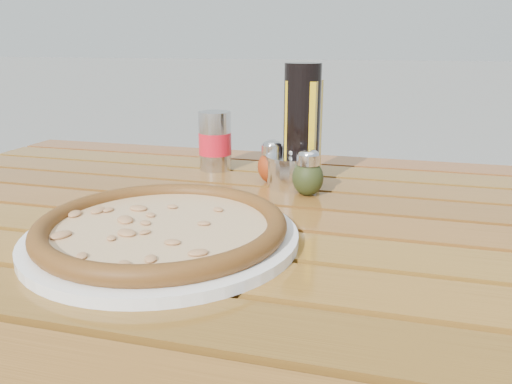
% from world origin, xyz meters
% --- Properties ---
extents(table, '(1.40, 0.90, 0.75)m').
position_xyz_m(table, '(0.00, -0.00, 0.67)').
color(table, '#33180B').
rests_on(table, ground).
extents(plate, '(0.41, 0.41, 0.01)m').
position_xyz_m(plate, '(-0.09, -0.14, 0.76)').
color(plate, white).
rests_on(plate, table).
extents(pizza, '(0.43, 0.43, 0.03)m').
position_xyz_m(pizza, '(-0.09, -0.14, 0.77)').
color(pizza, beige).
rests_on(pizza, plate).
extents(pepper_shaker, '(0.06, 0.06, 0.08)m').
position_xyz_m(pepper_shaker, '(-0.01, 0.19, 0.79)').
color(pepper_shaker, '#A13712').
rests_on(pepper_shaker, table).
extents(oregano_shaker, '(0.07, 0.07, 0.08)m').
position_xyz_m(oregano_shaker, '(0.06, 0.12, 0.79)').
color(oregano_shaker, '#333D18').
rests_on(oregano_shaker, table).
extents(dark_bottle, '(0.07, 0.07, 0.22)m').
position_xyz_m(dark_bottle, '(0.04, 0.19, 0.86)').
color(dark_bottle, black).
rests_on(dark_bottle, table).
extents(soda_can, '(0.09, 0.09, 0.12)m').
position_xyz_m(soda_can, '(-0.15, 0.25, 0.81)').
color(soda_can, silver).
rests_on(soda_can, table).
extents(olive_oil_cruet, '(0.06, 0.06, 0.21)m').
position_xyz_m(olive_oil_cruet, '(0.04, 0.19, 0.85)').
color(olive_oil_cruet, gold).
rests_on(olive_oil_cruet, table).
extents(parmesan_tin, '(0.12, 0.12, 0.07)m').
position_xyz_m(parmesan_tin, '(0.03, 0.17, 0.78)').
color(parmesan_tin, white).
rests_on(parmesan_tin, table).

